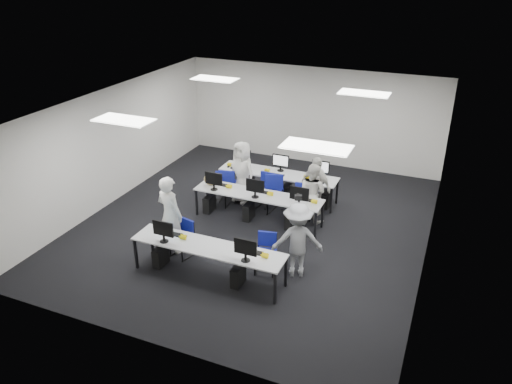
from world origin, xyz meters
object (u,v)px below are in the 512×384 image
at_px(desk_front, 208,248).
at_px(chair_3, 265,199).
at_px(chair_5, 229,190).
at_px(chair_0, 183,245).
at_px(chair_7, 305,203).
at_px(desk_mid, 258,196).
at_px(chair_1, 266,260).
at_px(student_2, 242,172).
at_px(chair_2, 221,195).
at_px(student_1, 312,192).
at_px(chair_4, 307,207).
at_px(student_0, 170,215).
at_px(photographer, 297,240).
at_px(chair_6, 274,195).
at_px(student_3, 316,186).

bearing_deg(desk_front, chair_3, 91.38).
height_order(chair_3, chair_5, chair_3).
height_order(chair_0, chair_7, chair_7).
xyz_separation_m(desk_mid, chair_0, (-0.91, -2.08, -0.42)).
height_order(chair_1, chair_3, chair_3).
bearing_deg(chair_3, desk_front, -81.65).
relative_size(chair_0, student_2, 0.49).
bearing_deg(chair_0, chair_3, 88.27).
height_order(chair_0, chair_2, chair_2).
height_order(desk_mid, student_1, student_1).
height_order(desk_mid, chair_1, chair_1).
relative_size(chair_4, student_0, 0.46).
relative_size(desk_front, chair_2, 3.76).
xyz_separation_m(chair_7, photographer, (0.64, -2.60, 0.51)).
xyz_separation_m(chair_5, chair_6, (1.26, 0.11, 0.02)).
bearing_deg(desk_mid, chair_6, 85.68).
xyz_separation_m(desk_front, chair_5, (-1.19, 3.41, -0.39)).
relative_size(chair_3, student_2, 0.58).
bearing_deg(chair_2, desk_front, -75.35).
xyz_separation_m(desk_front, chair_0, (-0.91, 0.52, -0.42)).
height_order(chair_3, student_3, student_3).
height_order(desk_mid, student_0, student_0).
bearing_deg(chair_7, chair_5, 179.10).
distance_m(chair_3, student_2, 0.93).
distance_m(chair_6, student_0, 3.24).
relative_size(chair_6, student_0, 0.55).
height_order(desk_front, desk_mid, same).
distance_m(chair_7, student_2, 1.85).
bearing_deg(chair_1, student_1, 74.14).
xyz_separation_m(student_0, student_1, (2.42, 2.57, -0.15)).
bearing_deg(chair_1, chair_7, 79.24).
xyz_separation_m(chair_1, chair_5, (-2.17, 2.75, 0.03)).
xyz_separation_m(chair_2, student_0, (0.01, -2.48, 0.62)).
height_order(chair_4, student_3, student_3).
distance_m(desk_mid, chair_4, 1.33).
distance_m(desk_front, chair_6, 3.54).
relative_size(chair_1, chair_5, 0.91).
bearing_deg(student_3, chair_2, -145.05).
bearing_deg(chair_4, photographer, -67.03).
xyz_separation_m(chair_4, student_1, (0.13, -0.10, 0.48)).
bearing_deg(desk_front, student_3, 71.79).
bearing_deg(chair_5, chair_4, -17.18).
height_order(student_2, photographer, student_2).
xyz_separation_m(chair_0, chair_6, (0.98, 3.00, 0.05)).
distance_m(desk_mid, chair_5, 1.49).
distance_m(chair_1, chair_5, 3.50).
xyz_separation_m(chair_3, student_3, (1.25, 0.30, 0.46)).
bearing_deg(student_3, chair_0, -100.38).
bearing_deg(desk_front, chair_5, 109.24).
bearing_deg(chair_6, chair_1, -91.95).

